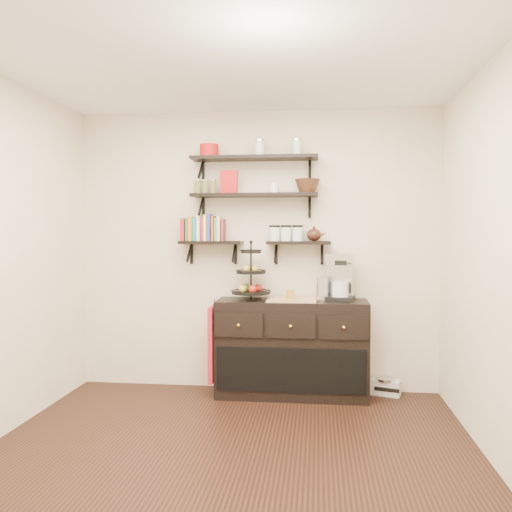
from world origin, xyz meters
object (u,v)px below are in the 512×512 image
at_px(fruit_stand, 251,280).
at_px(radio, 386,387).
at_px(coffee_maker, 340,278).
at_px(sideboard, 292,348).

bearing_deg(fruit_stand, radio, 5.30).
distance_m(fruit_stand, radio, 1.62).
height_order(fruit_stand, radio, fruit_stand).
bearing_deg(fruit_stand, coffee_maker, 1.80).
relative_size(sideboard, fruit_stand, 2.64).
bearing_deg(radio, coffee_maker, -150.85).
distance_m(sideboard, coffee_maker, 0.79).
distance_m(fruit_stand, coffee_maker, 0.82).
distance_m(coffee_maker, radio, 1.12).
bearing_deg(sideboard, fruit_stand, 179.40).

